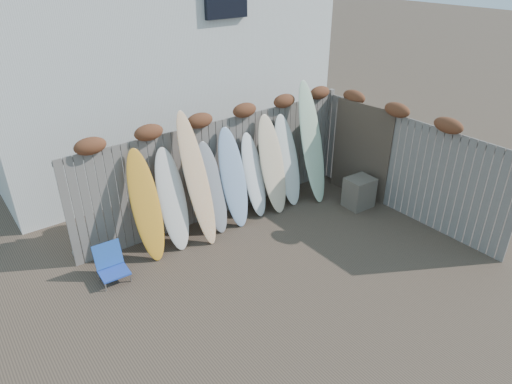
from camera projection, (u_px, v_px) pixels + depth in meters
ground at (298, 270)px, 7.78m from camera, size 80.00×80.00×0.00m
back_fence at (222, 160)px, 8.94m from camera, size 6.05×0.28×2.24m
right_fence at (406, 161)px, 9.01m from camera, size 0.28×4.40×2.24m
house at (142, 25)px, 11.11m from camera, size 8.50×5.50×6.33m
beach_chair at (111, 263)px, 7.48m from camera, size 0.48×0.51×0.61m
wooden_crate at (359, 192)px, 9.57m from camera, size 0.58×0.49×0.65m
lattice_panel at (361, 151)px, 9.74m from camera, size 0.24×1.36×2.05m
surfboard_0 at (146, 206)px, 7.78m from camera, size 0.54×0.72×1.94m
surfboard_1 at (172, 200)px, 8.08m from camera, size 0.56×0.70×1.83m
surfboard_2 at (197, 180)px, 8.14m from camera, size 0.53×0.88×2.40m
surfboard_3 at (213, 188)px, 8.57m from camera, size 0.50×0.64×1.74m
surfboard_4 at (233, 178)px, 8.76m from camera, size 0.57×0.72×1.90m
surfboard_5 at (254, 175)px, 9.13m from camera, size 0.46×0.61×1.67m
surfboard_6 at (272, 165)px, 9.22m from camera, size 0.58×0.73×1.97m
surfboard_7 at (287, 160)px, 9.52m from camera, size 0.55×0.68×1.88m
surfboard_8 at (312, 143)px, 9.56m from camera, size 0.57×0.91×2.49m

